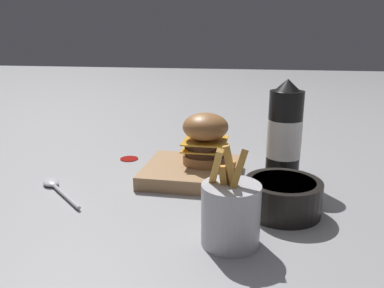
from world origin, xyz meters
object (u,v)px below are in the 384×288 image
serving_board (192,172)px  burger (205,138)px  fries_basket (230,213)px  spoon (55,186)px  ketchup_bottle (284,135)px  side_bowl (283,196)px

serving_board → burger: bearing=40.4°
serving_board → fries_basket: 0.28m
burger → spoon: burger is taller
ketchup_bottle → fries_basket: 0.31m
burger → side_bowl: bearing=-44.2°
ketchup_bottle → side_bowl: 0.18m
serving_board → ketchup_bottle: size_ratio=0.94×
ketchup_bottle → side_bowl: (-0.01, -0.17, -0.07)m
burger → spoon: bearing=-155.1°
serving_board → burger: burger is taller
serving_board → burger: 0.08m
ketchup_bottle → fries_basket: bearing=-107.4°
side_bowl → spoon: (-0.46, 0.02, -0.03)m
serving_board → fries_basket: fries_basket is taller
serving_board → ketchup_bottle: ketchup_bottle is taller
fries_basket → spoon: size_ratio=1.07×
burger → fries_basket: fries_basket is taller
burger → spoon: (-0.30, -0.14, -0.08)m
fries_basket → ketchup_bottle: bearing=72.6°
side_bowl → spoon: 0.46m
serving_board → spoon: serving_board is taller
ketchup_bottle → side_bowl: ketchup_bottle is taller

